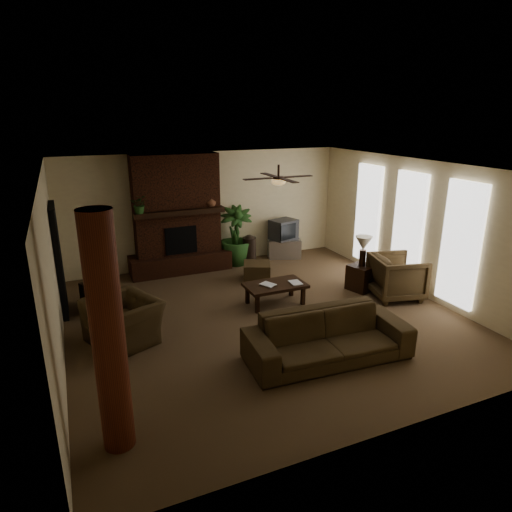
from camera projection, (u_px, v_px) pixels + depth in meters
name	position (u px, v px, depth m)	size (l,w,h in m)	color
room_shell	(265.00, 246.00, 8.02)	(7.00, 7.00, 7.00)	brown
fireplace	(178.00, 224.00, 10.60)	(2.40, 0.70, 2.80)	#421F11
windows	(408.00, 228.00, 9.51)	(0.08, 3.65, 2.35)	white
log_column	(108.00, 337.00, 4.81)	(0.36, 0.36, 2.80)	maroon
doorway	(59.00, 260.00, 8.39)	(0.10, 1.00, 2.10)	black
ceiling_fan	(278.00, 180.00, 8.08)	(1.35, 1.35, 0.37)	black
sofa	(328.00, 329.00, 6.90)	(2.56, 0.75, 1.00)	#44341D
armchair_left	(123.00, 314.00, 7.44)	(1.14, 0.74, 1.00)	#44341D
armchair_right	(397.00, 275.00, 9.22)	(0.97, 0.91, 1.00)	#44341D
coffee_table	(275.00, 287.00, 8.93)	(1.20, 0.70, 0.43)	black
ottoman	(257.00, 271.00, 10.29)	(0.60, 0.60, 0.40)	#44341D
tv_stand	(284.00, 248.00, 11.88)	(0.85, 0.50, 0.50)	#B2B2B4
tv	(284.00, 230.00, 11.70)	(0.77, 0.69, 0.52)	#37383A
floor_vase	(249.00, 248.00, 11.27)	(0.34, 0.34, 0.77)	black
floor_plant	(236.00, 248.00, 11.31)	(0.83, 1.48, 0.83)	#295220
side_table_left	(98.00, 296.00, 8.71)	(0.50, 0.50, 0.55)	black
lamp_left	(95.00, 261.00, 8.47)	(0.38, 0.38, 0.65)	black
side_table_right	(361.00, 277.00, 9.70)	(0.50, 0.50, 0.55)	black
lamp_right	(363.00, 245.00, 9.47)	(0.45, 0.45, 0.65)	black
mantel_plant	(140.00, 206.00, 9.82)	(0.38, 0.42, 0.33)	#295220
mantel_vase	(211.00, 202.00, 10.56)	(0.22, 0.23, 0.22)	brown
book_a	(265.00, 280.00, 8.72)	(0.22, 0.03, 0.29)	#999999
book_b	(291.00, 277.00, 8.87)	(0.21, 0.02, 0.29)	#999999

